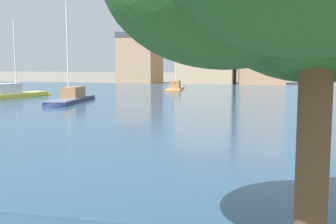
# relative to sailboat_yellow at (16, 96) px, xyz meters

# --- Properties ---
(harbor_water) EXTENTS (91.63, 54.93, 0.41)m
(harbor_water) POSITION_rel_sailboat_yellow_xyz_m (21.30, 0.76, -0.37)
(harbor_water) COLOR #2D5170
(harbor_water) RESTS_ON ground
(sailboat_yellow) EXTENTS (3.68, 8.90, 7.46)m
(sailboat_yellow) POSITION_rel_sailboat_yellow_xyz_m (0.00, 0.00, 0.00)
(sailboat_yellow) COLOR gold
(sailboat_yellow) RESTS_ON ground
(sailboat_navy) EXTENTS (2.62, 8.48, 8.37)m
(sailboat_navy) POSITION_rel_sailboat_yellow_xyz_m (7.14, -3.56, -0.03)
(sailboat_navy) COLOR navy
(sailboat_navy) RESTS_ON ground
(sailboat_orange) EXTENTS (2.65, 8.45, 6.03)m
(sailboat_orange) POSITION_rel_sailboat_yellow_xyz_m (11.65, 15.01, -0.09)
(sailboat_orange) COLOR orange
(sailboat_orange) RESTS_ON ground
(townhouse_narrow_midrow) EXTENTS (5.82, 7.88, 8.30)m
(townhouse_narrow_midrow) POSITION_rel_sailboat_yellow_xyz_m (1.81, 31.97, 3.58)
(townhouse_narrow_midrow) COLOR tan
(townhouse_narrow_midrow) RESTS_ON ground
(townhouse_wide_warehouse) EXTENTS (8.74, 7.92, 11.91)m
(townhouse_wide_warehouse) POSITION_rel_sailboat_yellow_xyz_m (12.77, 31.79, 5.39)
(townhouse_wide_warehouse) COLOR tan
(townhouse_wide_warehouse) RESTS_ON ground
(townhouse_end_terrace) EXTENTS (7.10, 6.66, 13.65)m
(townhouse_end_terrace) POSITION_rel_sailboat_yellow_xyz_m (21.29, 33.03, 6.26)
(townhouse_end_terrace) COLOR tan
(townhouse_end_terrace) RESTS_ON ground
(townhouse_tall_gabled) EXTENTS (5.49, 5.56, 12.01)m
(townhouse_tall_gabled) POSITION_rel_sailboat_yellow_xyz_m (30.64, 30.34, 5.44)
(townhouse_tall_gabled) COLOR tan
(townhouse_tall_gabled) RESTS_ON ground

